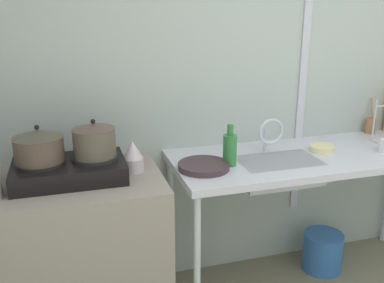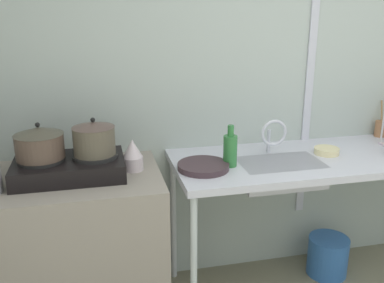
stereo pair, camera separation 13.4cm
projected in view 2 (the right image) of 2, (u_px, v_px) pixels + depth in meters
name	position (u px, v px, depth m)	size (l,w,h in m)	color
wall_back	(300.00, 85.00, 2.77)	(4.93, 0.10, 2.45)	#A5B2AB
wall_metal_strip	(311.00, 67.00, 2.68)	(0.05, 0.01, 1.96)	silver
counter_concrete	(71.00, 252.00, 2.34)	(0.99, 0.64, 0.88)	gray
counter_sink	(320.00, 165.00, 2.54)	(1.74, 0.64, 0.88)	silver
stove	(69.00, 167.00, 2.20)	(0.55, 0.35, 0.11)	black
pot_on_left_burner	(39.00, 143.00, 2.13)	(0.24, 0.24, 0.18)	#4E3E33
pot_on_right_burner	(94.00, 138.00, 2.19)	(0.22, 0.22, 0.19)	brown
percolator	(133.00, 155.00, 2.28)	(0.11, 0.11, 0.17)	beige
sink_basin	(280.00, 173.00, 2.44)	(0.47, 0.29, 0.13)	silver
faucet	(273.00, 134.00, 2.49)	(0.16, 0.09, 0.22)	silver
frying_pan	(203.00, 166.00, 2.31)	(0.28, 0.28, 0.03)	#3C2B31
small_bowl_on_drainboard	(327.00, 151.00, 2.55)	(0.15, 0.15, 0.04)	beige
bottle_by_sink	(230.00, 150.00, 2.34)	(0.08, 0.08, 0.23)	#2D7337
utensil_jar	(380.00, 128.00, 2.88)	(0.07, 0.09, 0.24)	#976543
bucket_on_floor	(328.00, 256.00, 2.86)	(0.26, 0.26, 0.26)	#2F62AB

